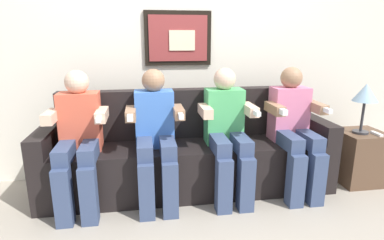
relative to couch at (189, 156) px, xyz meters
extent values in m
plane|color=#9E9384|center=(0.00, -0.33, -0.31)|extent=(6.46, 6.46, 0.00)
cube|color=silver|center=(0.00, 0.44, 0.99)|extent=(4.97, 0.05, 2.60)
cube|color=black|center=(-0.04, 0.40, 1.04)|extent=(0.63, 0.03, 0.50)
cube|color=maroon|center=(-0.04, 0.38, 1.04)|extent=(0.55, 0.02, 0.42)
cube|color=beige|center=(-0.01, 0.37, 1.02)|extent=(0.24, 0.02, 0.18)
cube|color=black|center=(0.00, -0.04, -0.09)|extent=(2.29, 0.58, 0.45)
cube|color=black|center=(0.00, 0.18, 0.36)|extent=(2.29, 0.14, 0.45)
cube|color=black|center=(-1.21, -0.04, 0.00)|extent=(0.14, 0.58, 0.62)
cube|color=black|center=(1.21, -0.04, 0.00)|extent=(0.14, 0.58, 0.62)
cube|color=#D8593F|center=(-0.91, -0.05, 0.38)|extent=(0.32, 0.20, 0.48)
sphere|color=beige|center=(-0.91, -0.05, 0.70)|extent=(0.19, 0.19, 0.19)
cube|color=#38476B|center=(-1.00, -0.25, 0.20)|extent=(0.12, 0.40, 0.12)
cube|color=#38476B|center=(-0.82, -0.25, 0.20)|extent=(0.12, 0.40, 0.12)
cube|color=#38476B|center=(-1.00, -0.45, -0.09)|extent=(0.12, 0.12, 0.45)
cube|color=#38476B|center=(-0.82, -0.45, -0.09)|extent=(0.12, 0.12, 0.45)
cube|color=beige|center=(-1.10, -0.17, 0.46)|extent=(0.08, 0.28, 0.08)
cube|color=beige|center=(-0.72, -0.17, 0.46)|extent=(0.08, 0.28, 0.08)
cube|color=white|center=(-0.72, -0.33, 0.47)|extent=(0.04, 0.13, 0.04)
cube|color=#3F72CC|center=(-0.30, -0.05, 0.38)|extent=(0.32, 0.20, 0.48)
sphere|color=#9E7556|center=(-0.30, -0.05, 0.70)|extent=(0.19, 0.19, 0.19)
cube|color=#38476B|center=(-0.39, -0.25, 0.20)|extent=(0.12, 0.40, 0.12)
cube|color=#38476B|center=(-0.21, -0.25, 0.20)|extent=(0.12, 0.40, 0.12)
cube|color=#38476B|center=(-0.39, -0.45, -0.09)|extent=(0.12, 0.12, 0.45)
cube|color=#38476B|center=(-0.21, -0.45, -0.09)|extent=(0.12, 0.12, 0.45)
cube|color=#9E7556|center=(-0.49, -0.17, 0.46)|extent=(0.08, 0.28, 0.08)
cube|color=#9E7556|center=(-0.11, -0.17, 0.46)|extent=(0.08, 0.28, 0.08)
cube|color=white|center=(-0.11, -0.33, 0.47)|extent=(0.04, 0.13, 0.04)
cube|color=white|center=(-0.49, -0.33, 0.47)|extent=(0.04, 0.10, 0.04)
cube|color=#4CB266|center=(0.30, -0.05, 0.38)|extent=(0.32, 0.20, 0.48)
sphere|color=beige|center=(0.30, -0.05, 0.70)|extent=(0.19, 0.19, 0.19)
cube|color=#38476B|center=(0.21, -0.25, 0.20)|extent=(0.12, 0.40, 0.12)
cube|color=#38476B|center=(0.39, -0.25, 0.20)|extent=(0.12, 0.40, 0.12)
cube|color=#38476B|center=(0.21, -0.45, -0.09)|extent=(0.12, 0.12, 0.45)
cube|color=#38476B|center=(0.39, -0.45, -0.09)|extent=(0.12, 0.12, 0.45)
cube|color=beige|center=(0.11, -0.17, 0.46)|extent=(0.08, 0.28, 0.08)
cube|color=beige|center=(0.49, -0.17, 0.46)|extent=(0.08, 0.28, 0.08)
cube|color=white|center=(0.49, -0.33, 0.47)|extent=(0.04, 0.13, 0.04)
cube|color=pink|center=(0.91, -0.05, 0.38)|extent=(0.32, 0.20, 0.48)
sphere|color=#9E7556|center=(0.91, -0.05, 0.70)|extent=(0.19, 0.19, 0.19)
cube|color=#38476B|center=(0.82, -0.25, 0.20)|extent=(0.12, 0.40, 0.12)
cube|color=#38476B|center=(1.00, -0.25, 0.20)|extent=(0.12, 0.40, 0.12)
cube|color=#38476B|center=(0.82, -0.45, -0.09)|extent=(0.12, 0.12, 0.45)
cube|color=#38476B|center=(1.00, -0.45, -0.09)|extent=(0.12, 0.12, 0.45)
cube|color=#9E7556|center=(0.72, -0.17, 0.46)|extent=(0.08, 0.28, 0.08)
cube|color=#9E7556|center=(1.10, -0.17, 0.46)|extent=(0.08, 0.28, 0.08)
cube|color=white|center=(1.10, -0.33, 0.47)|extent=(0.04, 0.13, 0.04)
cube|color=white|center=(0.72, -0.33, 0.47)|extent=(0.04, 0.10, 0.04)
cube|color=brown|center=(1.63, -0.11, -0.06)|extent=(0.40, 0.40, 0.50)
cylinder|color=#333338|center=(1.59, -0.14, 0.20)|extent=(0.14, 0.14, 0.02)
cylinder|color=#333338|center=(1.59, -0.14, 0.35)|extent=(0.02, 0.02, 0.28)
cone|color=#8CB2CC|center=(1.59, -0.14, 0.57)|extent=(0.22, 0.22, 0.16)
cube|color=white|center=(1.70, -0.21, 0.20)|extent=(0.04, 0.13, 0.02)
camera|label=1|loc=(-0.39, -2.65, 1.05)|focal=29.45mm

